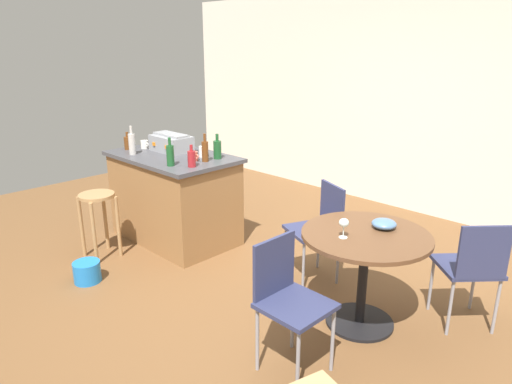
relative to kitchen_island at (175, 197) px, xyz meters
name	(u,v)px	position (x,y,z in m)	size (l,w,h in m)	color
ground_plane	(248,292)	(1.39, -0.27, -0.47)	(8.80, 8.80, 0.00)	brown
back_wall	(421,103)	(1.39, 2.67, 0.88)	(8.00, 0.10, 2.70)	silver
kitchen_island	(175,197)	(0.00, 0.00, 0.00)	(1.37, 0.85, 0.93)	olive
wooden_stool	(98,211)	(-0.16, -0.79, 0.01)	(0.34, 0.34, 0.65)	#A37A4C
dining_table	(364,256)	(2.32, 0.00, 0.09)	(0.93, 0.93, 0.74)	black
folding_chair_near	(472,265)	(2.90, 0.51, 0.04)	(0.57, 0.57, 0.86)	navy
folding_chair_far	(319,224)	(1.65, 0.36, 0.05)	(0.52, 0.52, 0.87)	navy
folding_chair_left	(288,295)	(2.24, -0.76, 0.05)	(0.41, 0.41, 0.88)	navy
toolbox	(171,143)	(-0.14, 0.10, 0.56)	(0.45, 0.29, 0.19)	gray
bottle_0	(217,149)	(0.46, 0.22, 0.56)	(0.08, 0.08, 0.25)	#194C23
bottle_1	(205,151)	(0.47, 0.06, 0.57)	(0.06, 0.06, 0.27)	#603314
bottle_2	(128,143)	(-0.56, -0.18, 0.54)	(0.08, 0.08, 0.19)	#603314
bottle_3	(132,143)	(-0.31, -0.27, 0.58)	(0.07, 0.07, 0.30)	#B7B2AD
bottle_4	(170,155)	(0.36, -0.28, 0.57)	(0.07, 0.07, 0.27)	#194C23
bottle_5	(192,158)	(0.54, -0.16, 0.55)	(0.08, 0.08, 0.21)	maroon
cup_0	(194,156)	(0.37, 0.00, 0.51)	(0.12, 0.08, 0.09)	#DB6651
cup_1	(203,152)	(0.30, 0.17, 0.52)	(0.12, 0.08, 0.11)	white
cup_2	(145,144)	(-0.48, -0.02, 0.51)	(0.12, 0.08, 0.09)	white
wine_glass	(344,224)	(2.25, -0.18, 0.38)	(0.07, 0.07, 0.14)	silver
serving_bowl	(384,224)	(2.36, 0.17, 0.30)	(0.18, 0.18, 0.07)	#4C7099
plastic_bucket	(87,272)	(0.23, -1.14, -0.38)	(0.24, 0.24, 0.19)	blue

